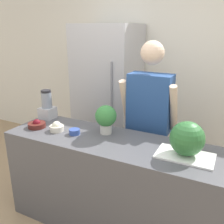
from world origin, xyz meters
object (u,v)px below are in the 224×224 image
object	(u,v)px
refrigerator	(108,95)
blender	(47,107)
watermelon	(187,138)
person	(149,125)
bowl_cream	(57,127)
bowl_small_blue	(75,132)
potted_plant	(106,117)
bowl_cherries	(37,125)

from	to	relation	value
refrigerator	blender	world-z (taller)	refrigerator
watermelon	blender	world-z (taller)	blender
watermelon	blender	distance (m)	1.52
refrigerator	watermelon	bearing A→B (deg)	-43.04
person	bowl_cream	size ratio (longest dim) A/B	13.04
refrigerator	bowl_small_blue	world-z (taller)	refrigerator
person	potted_plant	xyz separation A→B (m)	(-0.28, -0.41, 0.17)
person	watermelon	xyz separation A→B (m)	(0.47, -0.52, 0.16)
bowl_cherries	bowl_small_blue	size ratio (longest dim) A/B	1.71
watermelon	bowl_cream	world-z (taller)	watermelon
person	bowl_cherries	world-z (taller)	person
blender	potted_plant	distance (m)	0.76
refrigerator	potted_plant	world-z (taller)	refrigerator
person	bowl_small_blue	xyz separation A→B (m)	(-0.53, -0.56, 0.04)
refrigerator	person	bearing A→B (deg)	-39.92
bowl_cherries	blender	world-z (taller)	blender
bowl_cherries	potted_plant	xyz separation A→B (m)	(0.68, 0.18, 0.13)
bowl_cherries	blender	size ratio (longest dim) A/B	0.55
watermelon	bowl_cherries	size ratio (longest dim) A/B	1.54
watermelon	person	bearing A→B (deg)	132.13
bowl_cream	bowl_small_blue	xyz separation A→B (m)	(0.20, 0.01, -0.01)
bowl_cherries	blender	distance (m)	0.29
bowl_cherries	person	bearing A→B (deg)	31.58
blender	watermelon	bearing A→B (deg)	-7.24
bowl_small_blue	blender	world-z (taller)	blender
potted_plant	person	bearing A→B (deg)	55.55
watermelon	bowl_small_blue	world-z (taller)	watermelon
person	watermelon	distance (m)	0.72
person	bowl_cream	xyz separation A→B (m)	(-0.72, -0.57, 0.05)
bowl_cherries	potted_plant	distance (m)	0.71
potted_plant	refrigerator	bearing A→B (deg)	116.69
watermelon	blender	bearing A→B (deg)	172.76
refrigerator	bowl_cream	distance (m)	1.28
refrigerator	watermelon	xyz separation A→B (m)	(1.31, -1.22, 0.11)
person	bowl_cherries	size ratio (longest dim) A/B	10.14
bowl_cherries	potted_plant	bearing A→B (deg)	14.94
refrigerator	bowl_cream	xyz separation A→B (m)	(0.11, -1.27, -0.00)
person	bowl_small_blue	size ratio (longest dim) A/B	17.33
watermelon	bowl_cherries	bearing A→B (deg)	-177.29
watermelon	bowl_cream	bearing A→B (deg)	-177.50
person	blender	distance (m)	1.10
refrigerator	bowl_cherries	size ratio (longest dim) A/B	11.08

